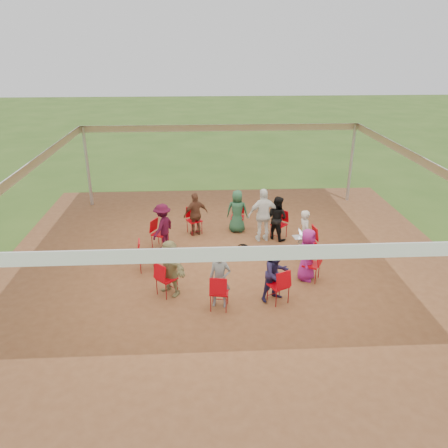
{
  "coord_description": "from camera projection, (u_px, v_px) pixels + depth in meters",
  "views": [
    {
      "loc": [
        -0.77,
        -11.06,
        5.88
      ],
      "look_at": [
        -0.15,
        0.3,
        1.07
      ],
      "focal_mm": 35.0,
      "sensor_mm": 36.0,
      "label": 1
    }
  ],
  "objects": [
    {
      "name": "ground",
      "position": [
        230.0,
        262.0,
        12.5
      ],
      "size": [
        80.0,
        80.0,
        0.0
      ],
      "primitive_type": "plane",
      "color": "#36571B",
      "rests_on": "ground"
    },
    {
      "name": "dirt_patch",
      "position": [
        230.0,
        262.0,
        12.5
      ],
      "size": [
        13.0,
        13.0,
        0.0
      ],
      "primitive_type": "plane",
      "color": "brown",
      "rests_on": "ground"
    },
    {
      "name": "tent",
      "position": [
        230.0,
        183.0,
        11.58
      ],
      "size": [
        10.33,
        10.33,
        3.0
      ],
      "color": "#B2B2B7",
      "rests_on": "ground"
    },
    {
      "name": "chair_0",
      "position": [
        308.0,
        241.0,
        12.74
      ],
      "size": [
        0.49,
        0.48,
        0.9
      ],
      "primitive_type": null,
      "rotation": [
        0.0,
        0.0,
        1.71
      ],
      "color": "#BE010C",
      "rests_on": "ground"
    },
    {
      "name": "chair_1",
      "position": [
        279.0,
        225.0,
        13.9
      ],
      "size": [
        0.61,
        0.61,
        0.9
      ],
      "primitive_type": null,
      "rotation": [
        0.0,
        0.0,
        2.34
      ],
      "color": "#BE010C",
      "rests_on": "ground"
    },
    {
      "name": "chair_2",
      "position": [
        237.0,
        217.0,
        14.46
      ],
      "size": [
        0.49,
        0.51,
        0.9
      ],
      "primitive_type": null,
      "rotation": [
        0.0,
        0.0,
        2.97
      ],
      "color": "#BE010C",
      "rests_on": "ground"
    },
    {
      "name": "chair_3",
      "position": [
        194.0,
        221.0,
        14.2
      ],
      "size": [
        0.57,
        0.58,
        0.9
      ],
      "primitive_type": null,
      "rotation": [
        0.0,
        0.0,
        -2.69
      ],
      "color": "#BE010C",
      "rests_on": "ground"
    },
    {
      "name": "chair_4",
      "position": [
        160.0,
        234.0,
        13.23
      ],
      "size": [
        0.59,
        0.58,
        0.9
      ],
      "primitive_type": null,
      "rotation": [
        0.0,
        0.0,
        -2.06
      ],
      "color": "#BE010C",
      "rests_on": "ground"
    },
    {
      "name": "chair_5",
      "position": [
        147.0,
        255.0,
        11.91
      ],
      "size": [
        0.49,
        0.48,
        0.9
      ],
      "primitive_type": null,
      "rotation": [
        0.0,
        0.0,
        -1.43
      ],
      "color": "#BE010C",
      "rests_on": "ground"
    },
    {
      "name": "chair_6",
      "position": [
        167.0,
        279.0,
        10.75
      ],
      "size": [
        0.61,
        0.61,
        0.9
      ],
      "primitive_type": null,
      "rotation": [
        0.0,
        0.0,
        -0.8
      ],
      "color": "#BE010C",
      "rests_on": "ground"
    },
    {
      "name": "chair_7",
      "position": [
        219.0,
        292.0,
        10.2
      ],
      "size": [
        0.49,
        0.51,
        0.9
      ],
      "primitive_type": null,
      "rotation": [
        0.0,
        0.0,
        -0.17
      ],
      "color": "#BE010C",
      "rests_on": "ground"
    },
    {
      "name": "chair_8",
      "position": [
        278.0,
        286.0,
        10.45
      ],
      "size": [
        0.57,
        0.58,
        0.9
      ],
      "primitive_type": null,
      "rotation": [
        0.0,
        0.0,
        0.45
      ],
      "color": "#BE010C",
      "rests_on": "ground"
    },
    {
      "name": "chair_9",
      "position": [
        311.0,
        265.0,
        11.43
      ],
      "size": [
        0.59,
        0.58,
        0.9
      ],
      "primitive_type": null,
      "rotation": [
        0.0,
        0.0,
        1.08
      ],
      "color": "#BE010C",
      "rests_on": "ground"
    },
    {
      "name": "person_seated_0",
      "position": [
        305.0,
        233.0,
        12.62
      ],
      "size": [
        0.41,
        0.56,
        1.42
      ],
      "primitive_type": "imported",
      "rotation": [
        0.0,
        0.0,
        1.71
      ],
      "color": "#B9B3A5",
      "rests_on": "ground"
    },
    {
      "name": "person_seated_1",
      "position": [
        277.0,
        218.0,
        13.72
      ],
      "size": [
        0.77,
        0.77,
        1.42
      ],
      "primitive_type": "imported",
      "rotation": [
        0.0,
        0.0,
        2.34
      ],
      "color": "black",
      "rests_on": "ground"
    },
    {
      "name": "person_seated_2",
      "position": [
        237.0,
        211.0,
        14.24
      ],
      "size": [
        0.75,
        0.5,
        1.42
      ],
      "primitive_type": "imported",
      "rotation": [
        0.0,
        0.0,
        2.97
      ],
      "color": "#255236",
      "rests_on": "ground"
    },
    {
      "name": "person_seated_3",
      "position": [
        196.0,
        214.0,
        14.0
      ],
      "size": [
        0.94,
        0.75,
        1.42
      ],
      "primitive_type": "imported",
      "rotation": [
        0.0,
        0.0,
        -2.69
      ],
      "color": "brown",
      "rests_on": "ground"
    },
    {
      "name": "person_seated_4",
      "position": [
        163.0,
        226.0,
        13.08
      ],
      "size": [
        0.83,
        1.03,
        1.42
      ],
      "primitive_type": "imported",
      "rotation": [
        0.0,
        0.0,
        -2.06
      ],
      "color": "#3B081D",
      "rests_on": "ground"
    },
    {
      "name": "person_seated_5",
      "position": [
        170.0,
        267.0,
        10.73
      ],
      "size": [
        1.27,
        1.29,
        1.42
      ],
      "primitive_type": "imported",
      "rotation": [
        0.0,
        0.0,
        -0.8
      ],
      "color": "#9B905B",
      "rests_on": "ground"
    },
    {
      "name": "person_seated_6",
      "position": [
        220.0,
        279.0,
        10.2
      ],
      "size": [
        0.57,
        0.43,
        1.42
      ],
      "primitive_type": "imported",
      "rotation": [
        0.0,
        0.0,
        -0.17
      ],
      "color": "slate",
      "rests_on": "ground"
    },
    {
      "name": "person_seated_7",
      "position": [
        276.0,
        274.0,
        10.44
      ],
      "size": [
        0.8,
        0.66,
        1.42
      ],
      "primitive_type": "imported",
      "rotation": [
        0.0,
        0.0,
        0.45
      ],
      "color": "#241D44",
      "rests_on": "ground"
    },
    {
      "name": "person_seated_8",
      "position": [
        307.0,
        255.0,
        11.37
      ],
      "size": [
        0.67,
        0.8,
        1.42
      ],
      "primitive_type": "imported",
      "rotation": [
        0.0,
        0.0,
        1.08
      ],
      "color": "#921B74",
      "rests_on": "ground"
    },
    {
      "name": "standing_person",
      "position": [
        264.0,
        215.0,
        13.54
      ],
      "size": [
        1.06,
        0.65,
        1.71
      ],
      "primitive_type": "imported",
      "rotation": [
        0.0,
        0.0,
        3.28
      ],
      "color": "white",
      "rests_on": "ground"
    },
    {
      "name": "cable_coil",
      "position": [
        243.0,
        247.0,
        13.4
      ],
      "size": [
        0.36,
        0.36,
        0.03
      ],
      "rotation": [
        0.0,
        0.0,
        0.16
      ],
      "color": "black",
      "rests_on": "ground"
    },
    {
      "name": "laptop",
      "position": [
        299.0,
        235.0,
        12.61
      ],
      "size": [
        0.3,
        0.36,
        0.22
      ],
      "rotation": [
        0.0,
        0.0,
        1.71
      ],
      "color": "#B7B7BC",
      "rests_on": "ground"
    }
  ]
}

